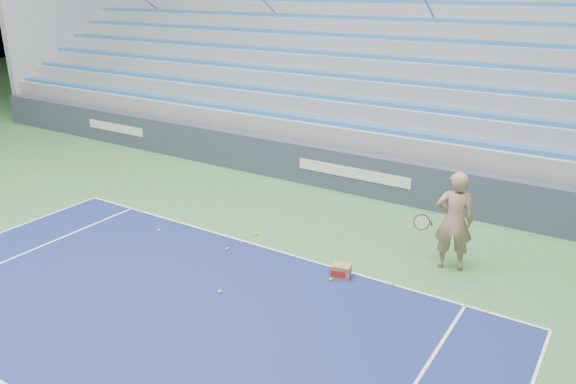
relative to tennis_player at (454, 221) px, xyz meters
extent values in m
cube|color=white|center=(-3.43, -1.24, -0.98)|extent=(10.97, 0.05, 0.00)
cube|color=#343E50|center=(-3.43, 2.76, -0.44)|extent=(30.00, 0.30, 1.10)
cube|color=white|center=(-12.43, 2.60, -0.39)|extent=(2.60, 0.02, 0.28)
cube|color=white|center=(-3.43, 2.60, -0.39)|extent=(3.20, 0.02, 0.28)
cube|color=#92959A|center=(-3.43, 7.31, -0.44)|extent=(30.00, 8.50, 1.10)
cube|color=#92959A|center=(-3.43, 7.31, 0.36)|extent=(30.00, 8.50, 0.50)
cube|color=#326EB6|center=(-3.43, 3.43, 0.67)|extent=(29.60, 0.42, 0.11)
cube|color=#92959A|center=(-3.43, 7.73, 0.86)|extent=(30.00, 7.65, 0.50)
cube|color=#326EB6|center=(-3.43, 4.28, 1.17)|extent=(29.60, 0.42, 0.11)
cube|color=#92959A|center=(-3.43, 8.16, 1.36)|extent=(30.00, 6.80, 0.50)
cube|color=#326EB6|center=(-3.43, 5.13, 1.67)|extent=(29.60, 0.42, 0.11)
cube|color=#92959A|center=(-3.43, 8.58, 1.86)|extent=(30.00, 5.95, 0.50)
cube|color=#326EB6|center=(-3.43, 5.98, 2.17)|extent=(29.60, 0.42, 0.11)
cube|color=#92959A|center=(-3.43, 9.01, 2.36)|extent=(30.00, 5.10, 0.50)
cube|color=#326EB6|center=(-3.43, 6.83, 2.67)|extent=(29.60, 0.42, 0.11)
cube|color=#92959A|center=(-3.43, 9.43, 2.86)|extent=(30.00, 4.25, 0.50)
cube|color=#326EB6|center=(-3.43, 7.68, 3.17)|extent=(29.60, 0.42, 0.11)
cube|color=#92959A|center=(-3.43, 9.86, 3.36)|extent=(30.00, 3.40, 0.50)
cube|color=#326EB6|center=(-3.43, 8.53, 3.67)|extent=(29.60, 0.42, 0.11)
cube|color=#92959A|center=(-18.58, 7.31, 2.06)|extent=(0.30, 8.80, 6.10)
cube|color=#92959A|center=(-3.43, 11.86, 2.66)|extent=(31.00, 0.40, 7.30)
cylinder|color=#315CAD|center=(-9.43, 7.31, 3.61)|extent=(0.05, 8.53, 5.04)
cylinder|color=#315CAD|center=(-3.43, 7.31, 3.61)|extent=(0.05, 8.53, 5.04)
imported|color=tan|center=(0.00, 0.00, 0.00)|extent=(0.84, 0.69, 1.98)
cylinder|color=black|center=(-0.35, -0.25, -0.04)|extent=(0.12, 0.27, 0.08)
cylinder|color=beige|center=(-0.45, -0.53, 0.06)|extent=(0.29, 0.16, 0.28)
torus|color=black|center=(-0.45, -0.53, 0.06)|extent=(0.31, 0.18, 0.30)
cube|color=#976B49|center=(-1.59, -1.50, -0.86)|extent=(0.41, 0.35, 0.26)
cube|color=#B21E19|center=(-1.59, -1.63, -0.86)|extent=(0.27, 0.09, 0.12)
sphere|color=#B0E62F|center=(-6.00, -1.85, -0.96)|extent=(0.07, 0.07, 0.07)
sphere|color=#B0E62F|center=(-3.15, -3.20, -0.96)|extent=(0.07, 0.07, 0.07)
sphere|color=#B0E62F|center=(-4.05, -0.85, -0.96)|extent=(0.07, 0.07, 0.07)
sphere|color=#B0E62F|center=(-1.69, -1.72, -0.96)|extent=(0.07, 0.07, 0.07)
sphere|color=#B0E62F|center=(-4.13, -1.76, -0.96)|extent=(0.07, 0.07, 0.07)
sphere|color=#B0E62F|center=(-0.65, -1.27, -0.96)|extent=(0.07, 0.07, 0.07)
camera|label=1|loc=(2.63, -9.95, 4.24)|focal=35.00mm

